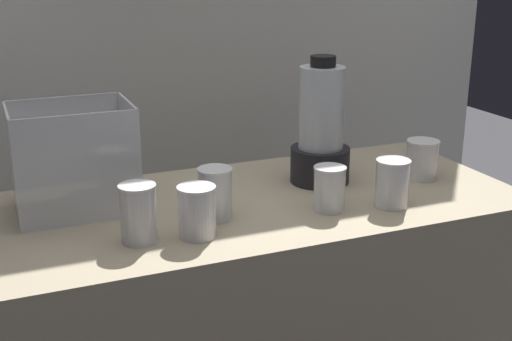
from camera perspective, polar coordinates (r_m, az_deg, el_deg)
The scene contains 9 objects.
back_wall_unit at distance 2.41m, azimuth -7.08°, elevation 11.73°, with size 2.60×0.24×2.50m.
carrot_display_bin at distance 1.75m, azimuth -15.18°, elevation -0.50°, with size 0.29×0.22×0.27m.
blender_pitcher at distance 1.89m, azimuth 5.47°, elevation 3.23°, with size 0.17×0.17×0.36m.
juice_cup_carrot_far_left at distance 1.54m, azimuth -9.85°, elevation -3.77°, with size 0.08×0.08×0.13m.
juice_cup_orange_left at distance 1.55m, azimuth -4.98°, elevation -3.70°, with size 0.09×0.09×0.12m.
juice_cup_carrot_middle at distance 1.65m, azimuth -3.44°, elevation -2.20°, with size 0.09×0.09×0.13m.
juice_cup_beet_right at distance 1.71m, azimuth 6.19°, elevation -1.78°, with size 0.08×0.08×0.11m.
juice_cup_beet_far_right at distance 1.75m, azimuth 11.37°, elevation -1.27°, with size 0.09×0.09×0.12m.
juice_cup_mango_rightmost at distance 1.99m, azimuth 13.77°, elevation 0.73°, with size 0.09×0.09×0.11m.
Camera 1 is at (-0.64, -1.55, 1.52)m, focal length 47.58 mm.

